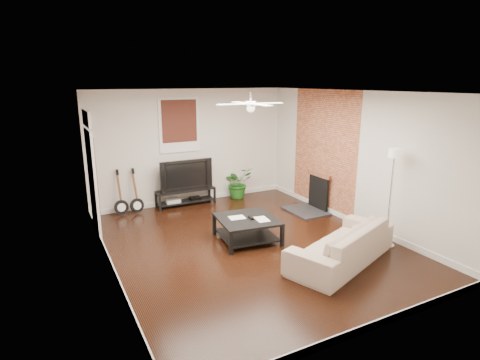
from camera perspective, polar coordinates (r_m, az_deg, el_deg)
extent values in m
cube|color=black|center=(7.42, 1.44, -9.32)|extent=(5.00, 6.00, 0.01)
cube|color=white|center=(6.80, 1.59, 12.83)|extent=(5.00, 6.00, 0.01)
cube|color=silver|center=(9.66, -7.14, 4.86)|extent=(5.00, 0.01, 2.80)
cube|color=silver|center=(4.69, 19.61, -6.25)|extent=(5.00, 0.01, 2.80)
cube|color=silver|center=(6.20, -19.15, -1.24)|extent=(0.01, 6.00, 2.80)
cube|color=silver|center=(8.45, 16.54, 2.99)|extent=(0.01, 6.00, 2.80)
cube|color=#A55435|center=(9.17, 12.19, 4.13)|extent=(0.02, 2.20, 2.80)
cube|color=black|center=(9.21, 10.49, -1.76)|extent=(0.80, 1.10, 0.92)
cube|color=#39170F|center=(9.46, -8.90, 7.96)|extent=(1.00, 0.06, 1.30)
cube|color=white|center=(8.08, -20.85, 1.04)|extent=(0.08, 1.00, 2.50)
cube|color=black|center=(9.65, -7.96, -2.50)|extent=(1.45, 0.39, 0.41)
imported|color=black|center=(9.51, -8.12, 0.86)|extent=(1.30, 0.17, 0.75)
cube|color=black|center=(7.49, 1.03, -7.22)|extent=(1.20, 1.20, 0.45)
imported|color=tan|center=(6.84, 14.73, -8.96)|extent=(2.43, 1.62, 0.66)
imported|color=#20601B|center=(10.10, -0.30, -0.40)|extent=(0.82, 0.74, 0.81)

